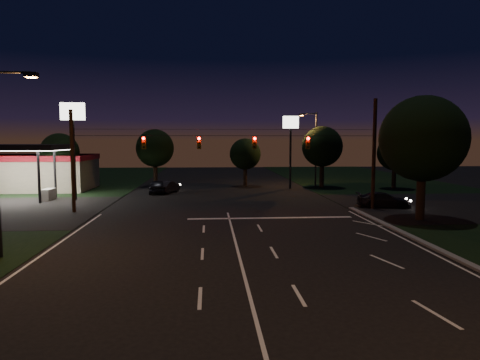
{
  "coord_description": "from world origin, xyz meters",
  "views": [
    {
      "loc": [
        -1.45,
        -18.96,
        5.66
      ],
      "look_at": [
        0.62,
        9.33,
        3.0
      ],
      "focal_mm": 32.0,
      "sensor_mm": 36.0,
      "label": 1
    }
  ],
  "objects": [
    {
      "name": "car_cross",
      "position": [
        13.19,
        15.59,
        0.64
      ],
      "size": [
        4.63,
        2.49,
        1.27
      ],
      "primitive_type": "imported",
      "rotation": [
        0.0,
        0.0,
        1.4
      ],
      "color": "black",
      "rests_on": "ground"
    },
    {
      "name": "cross_street_right",
      "position": [
        20.0,
        16.0,
        0.0
      ],
      "size": [
        20.0,
        16.0,
        0.02
      ],
      "primitive_type": "cube",
      "color": "black",
      "rests_on": "ground"
    },
    {
      "name": "pole_sign_left_near",
      "position": [
        -14.0,
        22.0,
        6.98
      ],
      "size": [
        2.2,
        0.3,
        9.1
      ],
      "color": "black",
      "rests_on": "ground"
    },
    {
      "name": "center_line",
      "position": [
        0.0,
        -6.0,
        0.01
      ],
      "size": [
        0.14,
        40.0,
        0.01
      ],
      "primitive_type": "cube",
      "color": "silver",
      "rests_on": "ground"
    },
    {
      "name": "tree_far_d",
      "position": [
        12.02,
        31.13,
        4.83
      ],
      "size": [
        4.8,
        4.8,
        7.3
      ],
      "color": "black",
      "rests_on": "ground"
    },
    {
      "name": "utility_pole_left",
      "position": [
        -12.0,
        15.0,
        0.0
      ],
      "size": [
        0.28,
        0.28,
        8.0
      ],
      "primitive_type": "cylinder",
      "color": "black",
      "rests_on": "ground"
    },
    {
      "name": "signal_span",
      "position": [
        -0.0,
        14.96,
        5.5
      ],
      "size": [
        24.0,
        0.4,
        1.56
      ],
      "color": "black",
      "rests_on": "ground"
    },
    {
      "name": "gas_station",
      "position": [
        -21.86,
        30.39,
        2.38
      ],
      "size": [
        14.2,
        16.1,
        5.25
      ],
      "color": "gray",
      "rests_on": "ground"
    },
    {
      "name": "stop_bar",
      "position": [
        3.0,
        11.5,
        0.01
      ],
      "size": [
        12.0,
        0.5,
        0.01
      ],
      "primitive_type": "cube",
      "color": "silver",
      "rests_on": "ground"
    },
    {
      "name": "tree_far_a",
      "position": [
        -17.98,
        30.12,
        4.26
      ],
      "size": [
        4.2,
        4.2,
        6.42
      ],
      "color": "black",
      "rests_on": "ground"
    },
    {
      "name": "tree_far_b",
      "position": [
        -7.98,
        34.13,
        4.61
      ],
      "size": [
        4.6,
        4.6,
        6.98
      ],
      "color": "black",
      "rests_on": "ground"
    },
    {
      "name": "pole_sign_right",
      "position": [
        8.0,
        30.0,
        6.24
      ],
      "size": [
        1.8,
        0.3,
        8.4
      ],
      "color": "black",
      "rests_on": "ground"
    },
    {
      "name": "ground",
      "position": [
        0.0,
        0.0,
        0.0
      ],
      "size": [
        140.0,
        140.0,
        0.0
      ],
      "primitive_type": "plane",
      "color": "black",
      "rests_on": "ground"
    },
    {
      "name": "street_light_right_far",
      "position": [
        11.24,
        32.0,
        5.24
      ],
      "size": [
        2.2,
        0.35,
        9.0
      ],
      "color": "black",
      "rests_on": "ground"
    },
    {
      "name": "car_oncoming_b",
      "position": [
        -5.89,
        27.18,
        0.64
      ],
      "size": [
        2.53,
        4.12,
        1.28
      ],
      "primitive_type": "imported",
      "rotation": [
        0.0,
        0.0,
        2.82
      ],
      "color": "black",
      "rests_on": "ground"
    },
    {
      "name": "street_light_left",
      "position": [
        -11.24,
        2.0,
        5.24
      ],
      "size": [
        2.2,
        0.35,
        9.0
      ],
      "color": "black",
      "rests_on": "ground"
    },
    {
      "name": "tree_far_c",
      "position": [
        3.02,
        33.1,
        3.9
      ],
      "size": [
        3.8,
        3.8,
        5.86
      ],
      "color": "black",
      "rests_on": "ground"
    },
    {
      "name": "utility_pole_right",
      "position": [
        12.0,
        15.0,
        0.0
      ],
      "size": [
        0.3,
        0.3,
        9.0
      ],
      "primitive_type": "cylinder",
      "color": "black",
      "rests_on": "ground"
    },
    {
      "name": "tree_far_e",
      "position": [
        20.02,
        29.11,
        4.11
      ],
      "size": [
        4.0,
        4.0,
        6.18
      ],
      "color": "black",
      "rests_on": "ground"
    },
    {
      "name": "tree_right_near",
      "position": [
        13.53,
        10.17,
        5.68
      ],
      "size": [
        6.0,
        6.0,
        8.76
      ],
      "color": "black",
      "rests_on": "ground"
    },
    {
      "name": "car_oncoming_a",
      "position": [
        -6.9,
        26.81,
        0.73
      ],
      "size": [
        2.01,
        4.38,
        1.46
      ],
      "primitive_type": "imported",
      "rotation": [
        0.0,
        0.0,
        3.21
      ],
      "color": "black",
      "rests_on": "ground"
    }
  ]
}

